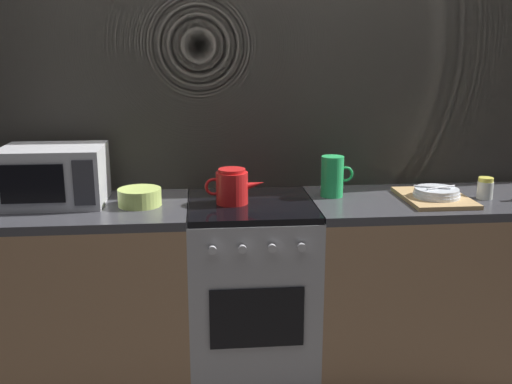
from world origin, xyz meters
The scene contains 11 objects.
ground_plane centered at (0.00, 0.00, 0.00)m, with size 8.00×8.00×0.00m, color #47423D.
back_wall centered at (0.00, 0.32, 1.20)m, with size 3.60×0.05×2.40m.
counter_left centered at (-0.90, 0.00, 0.45)m, with size 1.20×0.60×0.90m.
stove_unit centered at (0.00, 0.00, 0.45)m, with size 0.60×0.63×0.90m.
counter_right centered at (0.90, 0.00, 0.45)m, with size 1.20×0.60×0.90m.
microwave centered at (-0.91, 0.07, 1.04)m, with size 0.46×0.35×0.27m.
kettle centered at (-0.09, -0.01, 0.98)m, with size 0.28×0.15×0.17m.
mixing_bowl centered at (-0.52, -0.01, 0.94)m, with size 0.20×0.20×0.08m, color #B7D166.
pitcher centered at (0.41, 0.08, 1.00)m, with size 0.16×0.11×0.20m.
dish_pile centered at (0.88, -0.05, 0.92)m, with size 0.30×0.40×0.07m.
spice_jar centered at (1.14, -0.04, 0.95)m, with size 0.08×0.08×0.10m.
Camera 1 is at (-0.23, -2.67, 1.62)m, focal length 41.15 mm.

